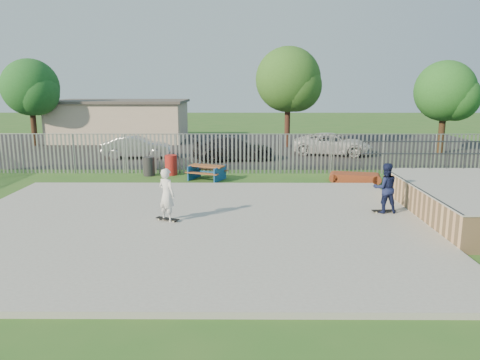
{
  "coord_description": "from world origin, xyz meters",
  "views": [
    {
      "loc": [
        1.74,
        -14.28,
        4.46
      ],
      "look_at": [
        1.64,
        2.0,
        1.1
      ],
      "focal_mm": 35.0,
      "sensor_mm": 36.0,
      "label": 1
    }
  ],
  "objects_px": {
    "trash_bin_red": "(171,165)",
    "car_dark": "(234,148)",
    "trash_bin_grey": "(149,166)",
    "tree_mid": "(288,80)",
    "picnic_table": "(207,172)",
    "car_white": "(333,144)",
    "car_silver": "(137,147)",
    "skater_navy": "(385,188)",
    "skater_white": "(167,195)",
    "tree_left": "(30,88)",
    "funbox": "(355,178)",
    "tree_right": "(445,91)"
  },
  "relations": [
    {
      "from": "funbox",
      "to": "car_white",
      "type": "height_order",
      "value": "car_white"
    },
    {
      "from": "funbox",
      "to": "car_silver",
      "type": "relative_size",
      "value": 0.52
    },
    {
      "from": "tree_right",
      "to": "trash_bin_grey",
      "type": "bearing_deg",
      "value": -156.14
    },
    {
      "from": "car_silver",
      "to": "car_dark",
      "type": "distance_m",
      "value": 5.95
    },
    {
      "from": "skater_white",
      "to": "skater_navy",
      "type": "bearing_deg",
      "value": -136.15
    },
    {
      "from": "trash_bin_red",
      "to": "tree_left",
      "type": "xyz_separation_m",
      "value": [
        -11.67,
        11.16,
        3.7
      ]
    },
    {
      "from": "funbox",
      "to": "tree_mid",
      "type": "distance_m",
      "value": 13.22
    },
    {
      "from": "trash_bin_grey",
      "to": "tree_mid",
      "type": "relative_size",
      "value": 0.13
    },
    {
      "from": "trash_bin_red",
      "to": "skater_white",
      "type": "xyz_separation_m",
      "value": [
        1.15,
        -8.44,
        0.5
      ]
    },
    {
      "from": "tree_right",
      "to": "tree_left",
      "type": "bearing_deg",
      "value": 172.74
    },
    {
      "from": "car_dark",
      "to": "tree_right",
      "type": "relative_size",
      "value": 0.82
    },
    {
      "from": "trash_bin_grey",
      "to": "car_dark",
      "type": "relative_size",
      "value": 0.19
    },
    {
      "from": "car_silver",
      "to": "skater_white",
      "type": "xyz_separation_m",
      "value": [
        4.02,
        -13.75,
        0.31
      ]
    },
    {
      "from": "funbox",
      "to": "tree_left",
      "type": "distance_m",
      "value": 24.42
    },
    {
      "from": "trash_bin_red",
      "to": "skater_navy",
      "type": "xyz_separation_m",
      "value": [
        8.38,
        -7.42,
        0.5
      ]
    },
    {
      "from": "car_silver",
      "to": "car_dark",
      "type": "xyz_separation_m",
      "value": [
        5.89,
        -0.82,
        0.04
      ]
    },
    {
      "from": "car_silver",
      "to": "tree_left",
      "type": "bearing_deg",
      "value": 52.55
    },
    {
      "from": "tree_left",
      "to": "tree_mid",
      "type": "distance_m",
      "value": 18.43
    },
    {
      "from": "skater_white",
      "to": "picnic_table",
      "type": "bearing_deg",
      "value": -59.87
    },
    {
      "from": "car_white",
      "to": "tree_left",
      "type": "height_order",
      "value": "tree_left"
    },
    {
      "from": "car_white",
      "to": "funbox",
      "type": "bearing_deg",
      "value": -169.33
    },
    {
      "from": "car_white",
      "to": "car_dark",
      "type": "bearing_deg",
      "value": 124.16
    },
    {
      "from": "funbox",
      "to": "trash_bin_grey",
      "type": "bearing_deg",
      "value": -175.59
    },
    {
      "from": "tree_right",
      "to": "skater_white",
      "type": "distance_m",
      "value": 22.38
    },
    {
      "from": "tree_right",
      "to": "skater_navy",
      "type": "height_order",
      "value": "tree_right"
    },
    {
      "from": "trash_bin_grey",
      "to": "car_white",
      "type": "distance_m",
      "value": 12.47
    },
    {
      "from": "trash_bin_grey",
      "to": "skater_white",
      "type": "relative_size",
      "value": 0.54
    },
    {
      "from": "trash_bin_grey",
      "to": "car_dark",
      "type": "xyz_separation_m",
      "value": [
        4.09,
        4.68,
        0.26
      ]
    },
    {
      "from": "skater_navy",
      "to": "tree_right",
      "type": "bearing_deg",
      "value": -122.33
    },
    {
      "from": "tree_mid",
      "to": "skater_navy",
      "type": "relative_size",
      "value": 4.13
    },
    {
      "from": "car_silver",
      "to": "funbox",
      "type": "bearing_deg",
      "value": -124.49
    },
    {
      "from": "car_silver",
      "to": "tree_left",
      "type": "distance_m",
      "value": 11.13
    },
    {
      "from": "trash_bin_grey",
      "to": "tree_right",
      "type": "height_order",
      "value": "tree_right"
    },
    {
      "from": "car_white",
      "to": "car_silver",
      "type": "bearing_deg",
      "value": 111.05
    },
    {
      "from": "funbox",
      "to": "tree_mid",
      "type": "bearing_deg",
      "value": 111.9
    },
    {
      "from": "trash_bin_red",
      "to": "car_dark",
      "type": "distance_m",
      "value": 5.42
    },
    {
      "from": "trash_bin_red",
      "to": "skater_navy",
      "type": "height_order",
      "value": "skater_navy"
    },
    {
      "from": "trash_bin_red",
      "to": "car_dark",
      "type": "xyz_separation_m",
      "value": [
        3.03,
        4.49,
        0.23
      ]
    },
    {
      "from": "car_silver",
      "to": "tree_mid",
      "type": "bearing_deg",
      "value": -64.74
    },
    {
      "from": "picnic_table",
      "to": "car_dark",
      "type": "relative_size",
      "value": 0.42
    },
    {
      "from": "tree_left",
      "to": "car_dark",
      "type": "bearing_deg",
      "value": -24.41
    },
    {
      "from": "car_silver",
      "to": "skater_navy",
      "type": "distance_m",
      "value": 16.99
    },
    {
      "from": "picnic_table",
      "to": "car_white",
      "type": "distance_m",
      "value": 10.86
    },
    {
      "from": "tree_right",
      "to": "car_silver",
      "type": "bearing_deg",
      "value": -173.33
    },
    {
      "from": "funbox",
      "to": "tree_mid",
      "type": "relative_size",
      "value": 0.3
    },
    {
      "from": "picnic_table",
      "to": "skater_navy",
      "type": "xyz_separation_m",
      "value": [
        6.51,
        -6.25,
        0.65
      ]
    },
    {
      "from": "car_silver",
      "to": "skater_navy",
      "type": "bearing_deg",
      "value": -142.35
    },
    {
      "from": "tree_left",
      "to": "skater_navy",
      "type": "xyz_separation_m",
      "value": [
        20.05,
        -18.58,
        -3.19
      ]
    },
    {
      "from": "car_silver",
      "to": "car_dark",
      "type": "bearing_deg",
      "value": -101.72
    },
    {
      "from": "trash_bin_grey",
      "to": "picnic_table",
      "type": "bearing_deg",
      "value": -18.38
    }
  ]
}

